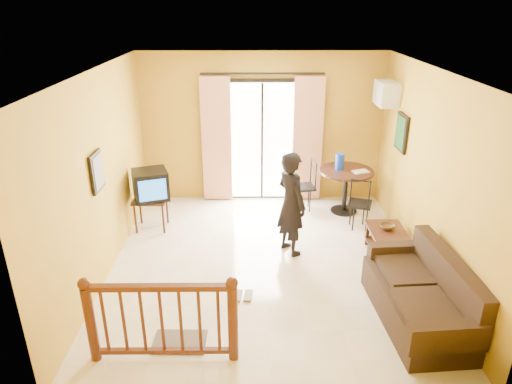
{
  "coord_description": "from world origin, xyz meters",
  "views": [
    {
      "loc": [
        -0.19,
        -5.8,
        3.62
      ],
      "look_at": [
        -0.14,
        0.2,
        1.08
      ],
      "focal_mm": 32.0,
      "sensor_mm": 36.0,
      "label": 1
    }
  ],
  "objects_px": {
    "television": "(151,185)",
    "dining_table": "(346,179)",
    "sofa": "(423,298)",
    "coffee_table": "(389,242)",
    "standing_person": "(291,204)"
  },
  "relations": [
    {
      "from": "television",
      "to": "dining_table",
      "type": "height_order",
      "value": "television"
    },
    {
      "from": "dining_table",
      "to": "sofa",
      "type": "distance_m",
      "value": 3.15
    },
    {
      "from": "television",
      "to": "coffee_table",
      "type": "distance_m",
      "value": 3.89
    },
    {
      "from": "television",
      "to": "sofa",
      "type": "distance_m",
      "value": 4.5
    },
    {
      "from": "sofa",
      "to": "dining_table",
      "type": "bearing_deg",
      "value": 92.23
    },
    {
      "from": "television",
      "to": "dining_table",
      "type": "xyz_separation_m",
      "value": [
        3.37,
        0.64,
        -0.16
      ]
    },
    {
      "from": "dining_table",
      "to": "sofa",
      "type": "xyz_separation_m",
      "value": [
        0.35,
        -3.11,
        -0.32
      ]
    },
    {
      "from": "coffee_table",
      "to": "standing_person",
      "type": "height_order",
      "value": "standing_person"
    },
    {
      "from": "sofa",
      "to": "television",
      "type": "bearing_deg",
      "value": 142.19
    },
    {
      "from": "standing_person",
      "to": "sofa",
      "type": "bearing_deg",
      "value": -170.72
    },
    {
      "from": "television",
      "to": "standing_person",
      "type": "bearing_deg",
      "value": -38.45
    },
    {
      "from": "dining_table",
      "to": "standing_person",
      "type": "relative_size",
      "value": 0.6
    },
    {
      "from": "coffee_table",
      "to": "sofa",
      "type": "xyz_separation_m",
      "value": [
        0.01,
        -1.45,
        0.04
      ]
    },
    {
      "from": "dining_table",
      "to": "standing_person",
      "type": "distance_m",
      "value": 1.82
    },
    {
      "from": "dining_table",
      "to": "coffee_table",
      "type": "height_order",
      "value": "dining_table"
    }
  ]
}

